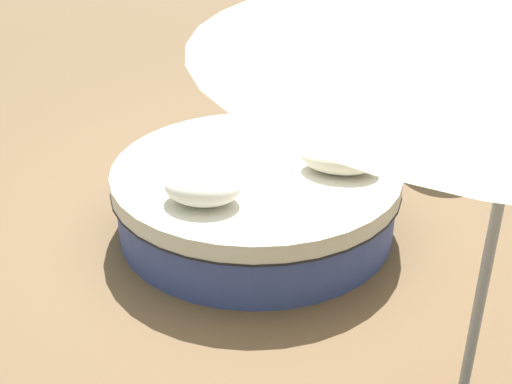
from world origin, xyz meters
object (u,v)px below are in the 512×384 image
throw_pillow_0 (202,187)px  round_bed (256,197)px  throw_pillow_1 (340,158)px  patio_chair (313,70)px  planter (439,89)px

throw_pillow_0 → round_bed: bearing=67.2°
round_bed → throw_pillow_1: throw_pillow_1 is taller
patio_chair → planter: bearing=-8.8°
throw_pillow_0 → throw_pillow_1: (0.81, 0.63, -0.01)m
patio_chair → throw_pillow_0: bearing=-87.6°
throw_pillow_1 → patio_chair: size_ratio=0.55×
patio_chair → throw_pillow_1: bearing=-66.3°
throw_pillow_1 → patio_chair: 1.98m
throw_pillow_1 → planter: size_ratio=0.53×
throw_pillow_0 → patio_chair: 2.57m
planter → round_bed: bearing=-128.3°
throw_pillow_0 → patio_chair: bearing=82.3°
round_bed → throw_pillow_0: size_ratio=4.15×
round_bed → throw_pillow_0: 0.69m
round_bed → planter: (1.27, 1.61, 0.35)m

